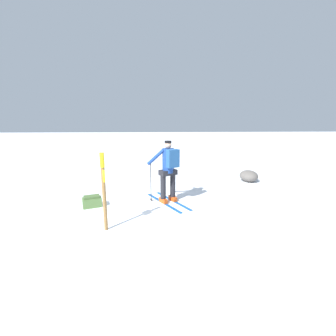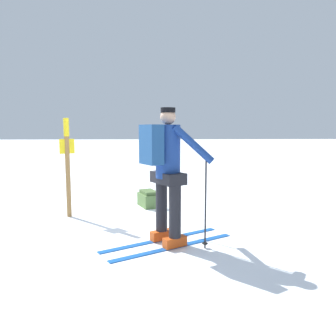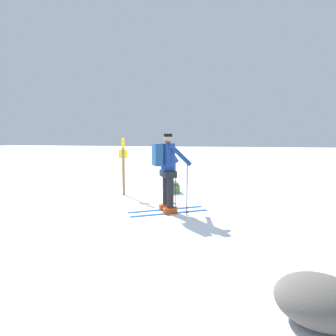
{
  "view_description": "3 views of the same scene",
  "coord_description": "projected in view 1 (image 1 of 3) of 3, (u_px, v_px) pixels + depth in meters",
  "views": [
    {
      "loc": [
        5.25,
        0.32,
        2.25
      ],
      "look_at": [
        -0.75,
        0.67,
        0.98
      ],
      "focal_mm": 24.0,
      "sensor_mm": 36.0,
      "label": 1
    },
    {
      "loc": [
        -0.51,
        4.72,
        1.47
      ],
      "look_at": [
        -0.75,
        0.67,
        0.98
      ],
      "focal_mm": 35.0,
      "sensor_mm": 36.0,
      "label": 2
    },
    {
      "loc": [
        -1.88,
        6.24,
        1.65
      ],
      "look_at": [
        -0.75,
        0.67,
        0.98
      ],
      "focal_mm": 28.0,
      "sensor_mm": 36.0,
      "label": 3
    }
  ],
  "objects": [
    {
      "name": "ground_plane",
      "position": [
        143.0,
        213.0,
        5.58
      ],
      "size": [
        80.0,
        80.0,
        0.0
      ],
      "primitive_type": "plane",
      "color": "white"
    },
    {
      "name": "skier",
      "position": [
        168.0,
        168.0,
        6.13
      ],
      "size": [
        1.73,
        1.21,
        1.72
      ],
      "color": "#144C9E",
      "rests_on": "ground_plane"
    },
    {
      "name": "trail_marker",
      "position": [
        104.0,
        185.0,
        4.53
      ],
      "size": [
        0.23,
        0.12,
        1.64
      ],
      "color": "olive",
      "rests_on": "ground_plane"
    },
    {
      "name": "dropped_backpack",
      "position": [
        92.0,
        201.0,
        5.96
      ],
      "size": [
        0.44,
        0.55,
        0.31
      ],
      "color": "#4C6B38",
      "rests_on": "ground_plane"
    },
    {
      "name": "rock_boulder",
      "position": [
        249.0,
        176.0,
        8.46
      ],
      "size": [
        0.76,
        0.65,
        0.42
      ],
      "primitive_type": "ellipsoid",
      "color": "#5B5651",
      "rests_on": "ground_plane"
    }
  ]
}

